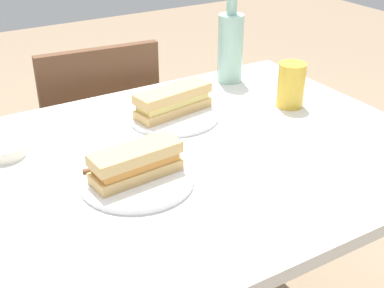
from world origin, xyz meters
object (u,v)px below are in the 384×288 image
at_px(plate_far, 137,179).
at_px(water_bottle, 230,46).
at_px(olive_bowl, 3,150).
at_px(dining_table, 192,192).
at_px(baguette_sandwich_near, 173,101).
at_px(beer_glass, 291,85).
at_px(knife_far, 119,165).
at_px(chair_far, 98,142).
at_px(knife_near, 158,106).
at_px(baguette_sandwich_far, 136,162).
at_px(plate_near, 173,115).

height_order(plate_far, water_bottle, water_bottle).
bearing_deg(olive_bowl, dining_table, -28.32).
xyz_separation_m(baguette_sandwich_near, beer_glass, (0.32, -0.10, 0.01)).
relative_size(plate_far, olive_bowl, 2.41).
bearing_deg(knife_far, plate_far, -74.35).
bearing_deg(plate_far, olive_bowl, 129.13).
bearing_deg(chair_far, beer_glass, -54.74).
bearing_deg(water_bottle, olive_bowl, -169.80).
bearing_deg(knife_near, baguette_sandwich_near, -68.59).
height_order(chair_far, baguette_sandwich_near, chair_far).
distance_m(knife_near, olive_bowl, 0.42).
relative_size(dining_table, baguette_sandwich_near, 5.10).
xyz_separation_m(baguette_sandwich_near, water_bottle, (0.28, 0.15, 0.06)).
height_order(chair_far, water_bottle, water_bottle).
distance_m(knife_near, water_bottle, 0.33).
bearing_deg(baguette_sandwich_far, dining_table, 18.49).
bearing_deg(knife_far, olive_bowl, 133.77).
height_order(baguette_sandwich_near, beer_glass, beer_glass).
height_order(chair_far, baguette_sandwich_far, chair_far).
relative_size(baguette_sandwich_near, plate_far, 0.91).
relative_size(plate_near, beer_glass, 1.95).
distance_m(chair_far, knife_far, 0.70).
distance_m(plate_near, water_bottle, 0.34).
distance_m(chair_far, olive_bowl, 0.62).
bearing_deg(knife_near, baguette_sandwich_far, -124.80).
distance_m(plate_near, knife_far, 0.30).
relative_size(plate_far, baguette_sandwich_far, 1.22).
height_order(dining_table, chair_far, chair_far).
xyz_separation_m(chair_far, plate_near, (0.06, -0.44, 0.26)).
height_order(plate_far, baguette_sandwich_far, baguette_sandwich_far).
bearing_deg(knife_near, olive_bowl, -176.06).
height_order(chair_far, knife_far, chair_far).
xyz_separation_m(knife_near, knife_far, (-0.22, -0.24, 0.00)).
xyz_separation_m(plate_near, water_bottle, (0.28, 0.15, 0.10)).
bearing_deg(plate_near, olive_bowl, 177.27).
bearing_deg(baguette_sandwich_near, baguette_sandwich_far, -132.53).
bearing_deg(plate_far, dining_table, 18.49).
bearing_deg(baguette_sandwich_far, chair_far, 76.71).
distance_m(knife_far, water_bottle, 0.63).
distance_m(baguette_sandwich_near, water_bottle, 0.33).
height_order(knife_far, beer_glass, beer_glass).
xyz_separation_m(plate_far, knife_far, (-0.02, 0.06, 0.01)).
relative_size(baguette_sandwich_near, knife_near, 1.28).
relative_size(knife_near, beer_glass, 1.39).
distance_m(plate_near, knife_near, 0.05).
bearing_deg(knife_near, plate_far, -124.80).
relative_size(baguette_sandwich_near, knife_far, 1.23).
distance_m(baguette_sandwich_far, olive_bowl, 0.34).
relative_size(water_bottle, olive_bowl, 2.82).
relative_size(knife_near, knife_far, 0.96).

